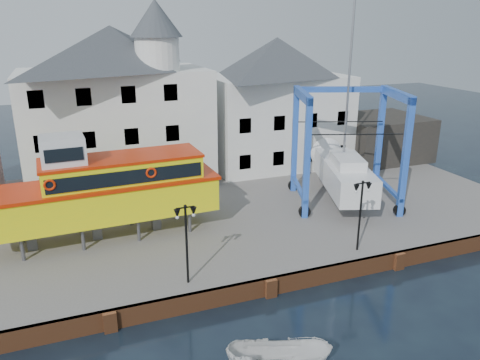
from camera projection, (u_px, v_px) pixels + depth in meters
name	position (u px, v px, depth m)	size (l,w,h in m)	color
ground	(270.00, 296.00, 24.11)	(140.00, 140.00, 0.00)	black
hardstanding	(207.00, 211.00, 33.69)	(44.00, 22.00, 1.00)	#645D59
quay_wall	(269.00, 287.00, 24.05)	(44.00, 0.47, 1.00)	brown
building_white_main	(118.00, 104.00, 36.41)	(14.00, 8.30, 14.00)	silver
building_white_right	(276.00, 102.00, 41.86)	(12.00, 8.00, 11.20)	silver
shed_dark	(379.00, 137.00, 44.61)	(8.00, 7.00, 4.00)	black
lamp_post_left	(186.00, 224.00, 22.49)	(1.12, 0.32, 4.20)	black
lamp_post_right	(362.00, 198.00, 25.86)	(1.12, 0.32, 4.20)	black
tour_boat	(93.00, 191.00, 27.32)	(14.92, 4.08, 6.44)	#59595E
travel_lift	(341.00, 164.00, 34.06)	(8.64, 10.55, 15.49)	#1C44A6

